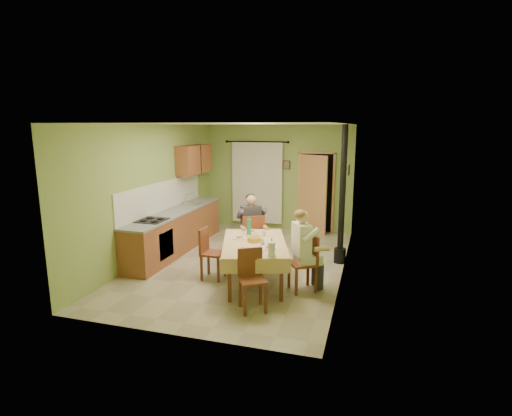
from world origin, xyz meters
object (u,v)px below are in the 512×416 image
(chair_near, at_px, (253,292))
(stove_flue, at_px, (342,214))
(man_right, at_px, (303,241))
(chair_right, at_px, (303,274))
(man_far, at_px, (251,220))
(chair_far, at_px, (252,248))
(dining_table, at_px, (254,263))
(chair_left, at_px, (212,263))

(chair_near, relative_size, stove_flue, 0.34)
(stove_flue, bearing_deg, chair_near, -113.02)
(stove_flue, bearing_deg, man_right, -106.80)
(chair_right, distance_m, man_far, 1.82)
(chair_far, height_order, stove_flue, stove_flue)
(chair_near, relative_size, man_far, 0.68)
(chair_near, height_order, chair_right, chair_right)
(chair_far, height_order, chair_right, chair_far)
(dining_table, bearing_deg, chair_far, 91.65)
(chair_far, distance_m, stove_flue, 1.96)
(dining_table, xyz_separation_m, chair_near, (0.28, -1.03, -0.09))
(chair_near, height_order, man_far, man_far)
(dining_table, xyz_separation_m, chair_far, (-0.38, 1.06, -0.09))
(dining_table, xyz_separation_m, chair_right, (0.89, -0.08, -0.09))
(chair_left, xyz_separation_m, man_far, (0.42, 1.08, 0.59))
(chair_near, bearing_deg, man_far, -103.49)
(chair_near, xyz_separation_m, man_right, (0.60, 0.94, 0.59))
(man_far, distance_m, man_right, 1.72)
(chair_right, xyz_separation_m, chair_left, (-1.70, 0.08, -0.00))
(chair_right, relative_size, man_right, 0.70)
(chair_near, distance_m, stove_flue, 2.89)
(chair_far, xyz_separation_m, chair_left, (-0.43, -1.06, -0.00))
(dining_table, height_order, stove_flue, stove_flue)
(chair_right, height_order, stove_flue, stove_flue)
(dining_table, distance_m, chair_far, 1.13)
(dining_table, height_order, man_right, man_right)
(man_far, height_order, stove_flue, stove_flue)
(chair_right, distance_m, stove_flue, 1.85)
(chair_near, relative_size, man_right, 0.68)
(dining_table, xyz_separation_m, chair_left, (-0.80, -0.01, -0.09))
(chair_far, bearing_deg, chair_right, -72.30)
(chair_far, height_order, chair_near, chair_far)
(chair_right, xyz_separation_m, stove_flue, (0.48, 1.62, 0.73))
(man_far, bearing_deg, stove_flue, -15.37)
(man_far, bearing_deg, chair_left, -141.58)
(man_far, bearing_deg, man_right, -72.90)
(man_far, bearing_deg, chair_near, -102.82)
(man_far, relative_size, stove_flue, 0.50)
(chair_right, xyz_separation_m, man_right, (-0.01, -0.01, 0.59))
(chair_near, xyz_separation_m, stove_flue, (1.09, 2.57, 0.74))
(chair_far, bearing_deg, man_right, -72.75)
(dining_table, height_order, man_far, man_far)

